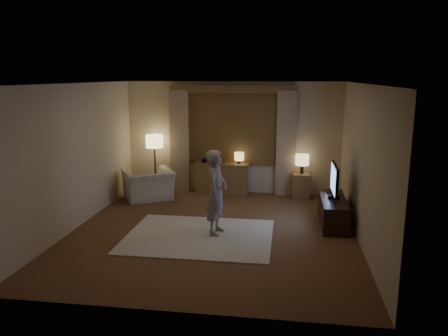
% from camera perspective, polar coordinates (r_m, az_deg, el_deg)
% --- Properties ---
extents(room, '(5.04, 5.54, 2.64)m').
position_cam_1_polar(room, '(8.02, -0.88, 1.97)').
color(room, brown).
rests_on(room, ground).
extents(rug, '(2.50, 2.00, 0.02)m').
position_cam_1_polar(rug, '(7.65, -3.26, -8.87)').
color(rug, beige).
rests_on(rug, floor).
extents(sideboard, '(1.20, 0.40, 0.70)m').
position_cam_1_polar(sideboard, '(10.19, -0.26, -1.51)').
color(sideboard, brown).
rests_on(sideboard, floor).
extents(picture_frame, '(0.16, 0.02, 0.20)m').
position_cam_1_polar(picture_frame, '(10.10, -0.26, 0.97)').
color(picture_frame, brown).
rests_on(picture_frame, sideboard).
extents(plant, '(0.17, 0.13, 0.30)m').
position_cam_1_polar(plant, '(10.15, -2.50, 1.31)').
color(plant, '#999999').
rests_on(plant, sideboard).
extents(table_lamp_sideboard, '(0.22, 0.22, 0.30)m').
position_cam_1_polar(table_lamp_sideboard, '(10.03, 2.00, 1.46)').
color(table_lamp_sideboard, black).
rests_on(table_lamp_sideboard, sideboard).
extents(floor_lamp, '(0.40, 0.40, 1.37)m').
position_cam_1_polar(floor_lamp, '(10.35, -9.07, 3.06)').
color(floor_lamp, black).
rests_on(floor_lamp, floor).
extents(armchair, '(1.35, 1.31, 0.67)m').
position_cam_1_polar(armchair, '(9.89, -9.83, -2.21)').
color(armchair, beige).
rests_on(armchair, floor).
extents(side_table, '(0.40, 0.40, 0.56)m').
position_cam_1_polar(side_table, '(10.06, 10.06, -2.29)').
color(side_table, brown).
rests_on(side_table, floor).
extents(table_lamp_side, '(0.30, 0.30, 0.44)m').
position_cam_1_polar(table_lamp_side, '(9.93, 10.18, 0.99)').
color(table_lamp_side, black).
rests_on(table_lamp_side, side_table).
extents(tv_stand, '(0.45, 1.40, 0.50)m').
position_cam_1_polar(tv_stand, '(8.42, 14.04, -5.52)').
color(tv_stand, black).
rests_on(tv_stand, floor).
extents(tv, '(0.22, 0.88, 0.64)m').
position_cam_1_polar(tv, '(8.26, 14.24, -1.53)').
color(tv, black).
rests_on(tv, tv_stand).
extents(person, '(0.42, 0.58, 1.48)m').
position_cam_1_polar(person, '(7.53, -0.99, -3.18)').
color(person, gray).
rests_on(person, rug).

